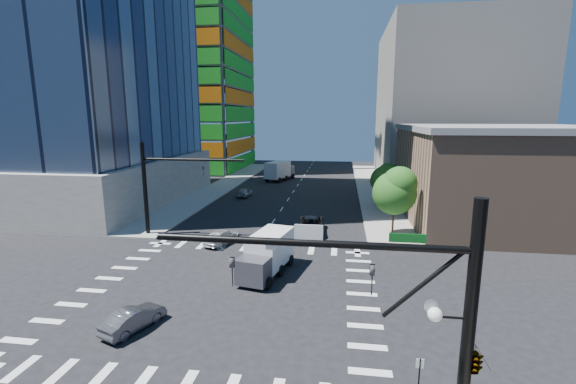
# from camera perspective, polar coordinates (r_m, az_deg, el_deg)

# --- Properties ---
(ground) EXTENTS (160.00, 160.00, 0.00)m
(ground) POSITION_cam_1_polar(r_m,az_deg,el_deg) (26.79, -9.27, -14.47)
(ground) COLOR black
(ground) RESTS_ON ground
(road_markings) EXTENTS (20.00, 20.00, 0.01)m
(road_markings) POSITION_cam_1_polar(r_m,az_deg,el_deg) (26.78, -9.27, -14.46)
(road_markings) COLOR silver
(road_markings) RESTS_ON ground
(sidewalk_ne) EXTENTS (5.00, 60.00, 0.15)m
(sidewalk_ne) POSITION_cam_1_polar(r_m,az_deg,el_deg) (64.25, 12.40, 0.50)
(sidewalk_ne) COLOR #9C9A93
(sidewalk_ne) RESTS_ON ground
(sidewalk_nw) EXTENTS (5.00, 60.00, 0.15)m
(sidewalk_nw) POSITION_cam_1_polar(r_m,az_deg,el_deg) (67.10, -9.40, 1.05)
(sidewalk_nw) COLOR #9C9A93
(sidewalk_nw) RESTS_ON ground
(construction_building) EXTENTS (25.16, 34.50, 70.60)m
(construction_building) POSITION_cam_1_polar(r_m,az_deg,el_deg) (92.80, -14.94, 18.75)
(construction_building) COLOR slate
(construction_building) RESTS_ON ground
(commercial_building) EXTENTS (20.50, 22.50, 10.60)m
(commercial_building) POSITION_cam_1_polar(r_m,az_deg,el_deg) (48.72, 29.08, 2.34)
(commercial_building) COLOR #8B6851
(commercial_building) RESTS_ON ground
(bg_building_ne) EXTENTS (24.00, 30.00, 28.00)m
(bg_building_ne) POSITION_cam_1_polar(r_m,az_deg,el_deg) (80.49, 22.60, 11.95)
(bg_building_ne) COLOR slate
(bg_building_ne) RESTS_ON ground
(signal_mast_se) EXTENTS (10.51, 2.48, 9.00)m
(signal_mast_se) POSITION_cam_1_polar(r_m,az_deg,el_deg) (13.57, 21.40, -18.10)
(signal_mast_se) COLOR black
(signal_mast_se) RESTS_ON sidewalk_se
(signal_mast_nw) EXTENTS (10.20, 0.40, 9.00)m
(signal_mast_nw) POSITION_cam_1_polar(r_m,az_deg,el_deg) (39.16, -18.57, 1.65)
(signal_mast_nw) COLOR black
(signal_mast_nw) RESTS_ON sidewalk_nw
(tree_south) EXTENTS (4.16, 4.16, 6.82)m
(tree_south) POSITION_cam_1_polar(r_m,az_deg,el_deg) (37.91, 15.72, 0.28)
(tree_south) COLOR #382316
(tree_south) RESTS_ON sidewalk_ne
(tree_north) EXTENTS (3.54, 3.52, 5.78)m
(tree_north) POSITION_cam_1_polar(r_m,az_deg,el_deg) (49.81, 14.25, 2.01)
(tree_north) COLOR #382316
(tree_north) RESTS_ON sidewalk_ne
(no_parking_sign) EXTENTS (0.30, 0.06, 2.20)m
(no_parking_sign) POSITION_cam_1_polar(r_m,az_deg,el_deg) (17.56, 18.83, -24.59)
(no_parking_sign) COLOR black
(no_parking_sign) RESTS_ON ground
(car_nb_far) EXTENTS (2.85, 5.69, 1.55)m
(car_nb_far) POSITION_cam_1_polar(r_m,az_deg,el_deg) (38.95, 3.41, -4.96)
(car_nb_far) COLOR black
(car_nb_far) RESTS_ON ground
(car_sb_near) EXTENTS (3.07, 4.76, 1.28)m
(car_sb_near) POSITION_cam_1_polar(r_m,az_deg,el_deg) (36.29, -9.67, -6.51)
(car_sb_near) COLOR silver
(car_sb_near) RESTS_ON ground
(car_sb_mid) EXTENTS (1.70, 3.92, 1.32)m
(car_sb_mid) POSITION_cam_1_polar(r_m,az_deg,el_deg) (57.02, -6.43, -0.02)
(car_sb_mid) COLOR #95969B
(car_sb_mid) RESTS_ON ground
(car_sb_cross) EXTENTS (2.48, 3.90, 1.21)m
(car_sb_cross) POSITION_cam_1_polar(r_m,az_deg,el_deg) (23.75, -21.90, -17.00)
(car_sb_cross) COLOR #55545A
(car_sb_cross) RESTS_ON ground
(box_truck_near) EXTENTS (3.51, 6.02, 2.96)m
(box_truck_near) POSITION_cam_1_polar(r_m,az_deg,el_deg) (28.67, -3.32, -9.74)
(box_truck_near) COLOR black
(box_truck_near) RESTS_ON ground
(box_truck_far) EXTENTS (4.89, 7.28, 3.52)m
(box_truck_far) POSITION_cam_1_polar(r_m,az_deg,el_deg) (71.56, -1.12, 3.01)
(box_truck_far) COLOR black
(box_truck_far) RESTS_ON ground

